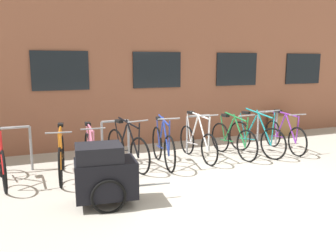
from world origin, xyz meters
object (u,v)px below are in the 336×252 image
object	(u,v)px
bicycle_white	(197,142)
bicycle_red	(1,162)
bicycle_pink	(91,153)
bicycle_blue	(163,146)
bicycle_green	(233,139)
bicycle_orange	(61,157)
bicycle_teal	(256,138)
bicycle_purple	(284,135)
bicycle_black	(127,148)
bike_trailer	(104,173)
planter_box	(282,125)

from	to	relation	value
bicycle_white	bicycle_red	bearing A→B (deg)	-178.15
bicycle_pink	bicycle_blue	size ratio (longest dim) A/B	0.99
bicycle_green	bicycle_red	size ratio (longest dim) A/B	0.99
bicycle_orange	bicycle_blue	xyz separation A→B (m)	(2.04, 0.02, 0.02)
bicycle_teal	bicycle_orange	bearing A→B (deg)	-179.70
bicycle_green	bicycle_teal	distance (m)	0.58
bicycle_orange	bicycle_teal	size ratio (longest dim) A/B	1.02
bicycle_purple	bicycle_red	size ratio (longest dim) A/B	0.97
bicycle_orange	bicycle_black	xyz separation A→B (m)	(1.30, 0.13, 0.01)
bicycle_teal	bike_trailer	size ratio (longest dim) A/B	1.17
bicycle_purple	bike_trailer	world-z (taller)	bicycle_purple
bicycle_orange	planter_box	size ratio (longest dim) A/B	2.51
bicycle_orange	bicycle_white	xyz separation A→B (m)	(2.92, 0.15, 0.00)
bicycle_pink	bicycle_white	distance (m)	2.37
bicycle_black	bicycle_pink	world-z (taller)	bicycle_black
bicycle_pink	planter_box	world-z (taller)	bicycle_pink
bicycle_purple	bicycle_black	bearing A→B (deg)	178.57
bicycle_red	bike_trailer	size ratio (longest dim) A/B	1.18
bicycle_green	bike_trailer	bearing A→B (deg)	-153.12
bicycle_teal	bike_trailer	xyz separation A→B (m)	(-3.90, -1.62, 0.09)
bicycle_red	bicycle_teal	bearing A→B (deg)	-0.06
bicycle_black	bicycle_teal	xyz separation A→B (m)	(3.06, -0.11, -0.00)
bicycle_black	bicycle_pink	xyz separation A→B (m)	(-0.75, -0.09, -0.01)
bicycle_pink	bicycle_blue	world-z (taller)	bicycle_blue
bicycle_green	bicycle_orange	bearing A→B (deg)	-178.71
bicycle_orange	bicycle_purple	distance (m)	5.22
bicycle_pink	bicycle_white	world-z (taller)	bicycle_white
bicycle_purple	bicycle_red	world-z (taller)	bicycle_red
bicycle_green	bicycle_teal	world-z (taller)	bicycle_teal
bicycle_white	bicycle_pink	bearing A→B (deg)	-177.30
bicycle_purple	bicycle_blue	size ratio (longest dim) A/B	0.98
bicycle_orange	bicycle_white	bearing A→B (deg)	3.04
bicycle_black	bicycle_white	bearing A→B (deg)	0.76
bicycle_blue	bicycle_white	bearing A→B (deg)	8.90
bicycle_red	bicycle_green	bearing A→B (deg)	0.69
bicycle_black	bicycle_teal	world-z (taller)	bicycle_teal
bike_trailer	bicycle_pink	bearing A→B (deg)	86.98
bicycle_green	bicycle_purple	distance (m)	1.43
planter_box	bicycle_pink	bearing A→B (deg)	-165.08
bicycle_black	bicycle_red	world-z (taller)	bicycle_red
bike_trailer	bicycle_teal	bearing A→B (deg)	22.59
bicycle_green	bicycle_red	bearing A→B (deg)	-179.31
bicycle_teal	planter_box	world-z (taller)	bicycle_teal
bicycle_pink	bicycle_blue	bearing A→B (deg)	-0.99
bicycle_pink	bike_trailer	distance (m)	1.65
bicycle_blue	bicycle_white	xyz separation A→B (m)	(0.88, 0.14, -0.01)
planter_box	bicycle_black	bearing A→B (deg)	-163.95
bicycle_green	bicycle_white	world-z (taller)	bicycle_white
bicycle_black	bicycle_red	xyz separation A→B (m)	(-2.32, -0.11, 0.00)
bicycle_purple	bike_trailer	xyz separation A→B (m)	(-4.75, -1.64, 0.11)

